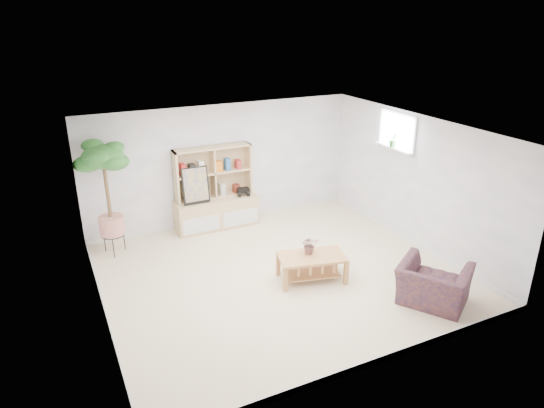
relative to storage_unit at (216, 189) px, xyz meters
name	(u,v)px	position (x,y,z in m)	size (l,w,h in m)	color
floor	(278,274)	(0.26, -2.24, -0.82)	(5.50, 5.00, 0.01)	beige
ceiling	(279,131)	(0.26, -2.24, 1.58)	(5.50, 5.00, 0.01)	white
walls	(279,207)	(0.26, -2.24, 0.38)	(5.51, 5.01, 2.40)	silver
baseboard	(278,271)	(0.26, -2.24, -0.77)	(5.50, 5.00, 0.10)	white
window	(398,131)	(2.99, -1.64, 1.18)	(0.10, 0.98, 0.68)	silver
window_sill	(393,148)	(2.93, -1.64, 0.86)	(0.14, 1.00, 0.04)	white
storage_unit	(216,189)	(0.00, 0.00, 0.00)	(1.63, 0.55, 1.63)	tan
poster	(195,186)	(-0.42, -0.07, 0.15)	(0.51, 0.12, 0.71)	yellow
toy_truck	(243,191)	(0.55, -0.08, -0.12)	(0.33, 0.23, 0.18)	black
coffee_table	(312,268)	(0.67, -2.62, -0.60)	(1.05, 0.57, 0.43)	#B67A3E
table_plant	(310,245)	(0.67, -2.53, -0.24)	(0.27, 0.23, 0.30)	#2E7437
floor_tree	(108,199)	(-2.04, -0.28, 0.22)	(0.76, 0.76, 2.06)	#1F6F27
armchair	(434,282)	(1.93, -3.99, -0.46)	(0.97, 0.84, 0.72)	#11163C
sill_plant	(393,140)	(2.93, -1.61, 1.02)	(0.15, 0.12, 0.27)	#1F6F27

